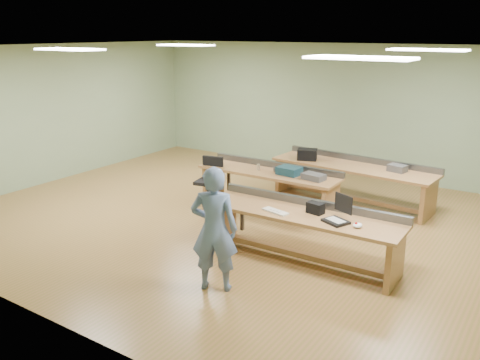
# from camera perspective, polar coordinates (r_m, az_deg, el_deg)

# --- Properties ---
(floor) EXTENTS (10.00, 10.00, 0.00)m
(floor) POSITION_cam_1_polar(r_m,az_deg,el_deg) (9.11, 0.61, -4.57)
(floor) COLOR brown
(floor) RESTS_ON ground
(ceiling) EXTENTS (10.00, 10.00, 0.00)m
(ceiling) POSITION_cam_1_polar(r_m,az_deg,el_deg) (8.51, 0.67, 14.64)
(ceiling) COLOR silver
(ceiling) RESTS_ON wall_back
(wall_back) EXTENTS (10.00, 0.04, 3.00)m
(wall_back) POSITION_cam_1_polar(r_m,az_deg,el_deg) (12.19, 10.99, 7.80)
(wall_back) COLOR gray
(wall_back) RESTS_ON floor
(wall_front) EXTENTS (10.00, 0.04, 3.00)m
(wall_front) POSITION_cam_1_polar(r_m,az_deg,el_deg) (5.86, -21.13, -2.26)
(wall_front) COLOR gray
(wall_front) RESTS_ON floor
(wall_left) EXTENTS (0.04, 8.00, 3.00)m
(wall_left) POSITION_cam_1_polar(r_m,az_deg,el_deg) (12.11, -19.81, 7.08)
(wall_left) COLOR gray
(wall_left) RESTS_ON floor
(fluor_panels) EXTENTS (6.20, 3.50, 0.03)m
(fluor_panels) POSITION_cam_1_polar(r_m,az_deg,el_deg) (8.51, 0.67, 14.44)
(fluor_panels) COLOR white
(fluor_panels) RESTS_ON ceiling
(workbench_front) EXTENTS (2.97, 0.85, 0.86)m
(workbench_front) POSITION_cam_1_polar(r_m,az_deg,el_deg) (7.46, 7.01, -4.98)
(workbench_front) COLOR #9D6942
(workbench_front) RESTS_ON floor
(workbench_mid) EXTENTS (2.74, 0.74, 0.86)m
(workbench_mid) POSITION_cam_1_polar(r_m,az_deg,el_deg) (9.54, 3.29, -0.12)
(workbench_mid) COLOR #9D6942
(workbench_mid) RESTS_ON floor
(workbench_back) EXTENTS (3.27, 1.09, 0.86)m
(workbench_back) POSITION_cam_1_polar(r_m,az_deg,el_deg) (10.18, 12.58, 0.63)
(workbench_back) COLOR #9D6942
(workbench_back) RESTS_ON floor
(person) EXTENTS (0.72, 0.62, 1.66)m
(person) POSITION_cam_1_polar(r_m,az_deg,el_deg) (6.51, -2.91, -5.55)
(person) COLOR slate
(person) RESTS_ON floor
(laptop_base) EXTENTS (0.40, 0.37, 0.04)m
(laptop_base) POSITION_cam_1_polar(r_m,az_deg,el_deg) (7.06, 10.70, -4.60)
(laptop_base) COLOR black
(laptop_base) RESTS_ON workbench_front
(laptop_screen) EXTENTS (0.30, 0.14, 0.25)m
(laptop_screen) POSITION_cam_1_polar(r_m,az_deg,el_deg) (7.06, 11.55, -2.59)
(laptop_screen) COLOR black
(laptop_screen) RESTS_ON laptop_base
(keyboard) EXTENTS (0.43, 0.23, 0.02)m
(keyboard) POSITION_cam_1_polar(r_m,az_deg,el_deg) (7.35, 4.00, -3.54)
(keyboard) COLOR beige
(keyboard) RESTS_ON workbench_front
(trackball_mouse) EXTENTS (0.16, 0.17, 0.06)m
(trackball_mouse) POSITION_cam_1_polar(r_m,az_deg,el_deg) (6.95, 13.07, -4.97)
(trackball_mouse) COLOR white
(trackball_mouse) RESTS_ON workbench_front
(camera_bag) EXTENTS (0.26, 0.19, 0.16)m
(camera_bag) POSITION_cam_1_polar(r_m,az_deg,el_deg) (7.34, 8.47, -3.13)
(camera_bag) COLOR black
(camera_bag) RESTS_ON workbench_front
(task_chair) EXTENTS (0.60, 0.60, 0.94)m
(task_chair) POSITION_cam_1_polar(r_m,az_deg,el_deg) (9.81, -3.43, -0.92)
(task_chair) COLOR black
(task_chair) RESTS_ON floor
(parts_bin_teal) EXTENTS (0.43, 0.34, 0.14)m
(parts_bin_teal) POSITION_cam_1_polar(r_m,az_deg,el_deg) (9.26, 5.54, 1.05)
(parts_bin_teal) COLOR #12313D
(parts_bin_teal) RESTS_ON workbench_mid
(parts_bin_grey) EXTENTS (0.43, 0.31, 0.11)m
(parts_bin_grey) POSITION_cam_1_polar(r_m,az_deg,el_deg) (9.00, 8.26, 0.37)
(parts_bin_grey) COLOR #3C3C3F
(parts_bin_grey) RESTS_ON workbench_mid
(mug) EXTENTS (0.17, 0.17, 0.10)m
(mug) POSITION_cam_1_polar(r_m,az_deg,el_deg) (9.38, 4.14, 1.15)
(mug) COLOR #3C3C3F
(mug) RESTS_ON workbench_mid
(drinks_can) EXTENTS (0.08, 0.08, 0.11)m
(drinks_can) POSITION_cam_1_polar(r_m,az_deg,el_deg) (9.53, 2.07, 1.46)
(drinks_can) COLOR silver
(drinks_can) RESTS_ON workbench_mid
(storage_box_back) EXTENTS (0.45, 0.39, 0.22)m
(storage_box_back) POSITION_cam_1_polar(r_m,az_deg,el_deg) (10.37, 7.56, 2.87)
(storage_box_back) COLOR black
(storage_box_back) RESTS_ON workbench_back
(tray_back) EXTENTS (0.36, 0.29, 0.13)m
(tray_back) POSITION_cam_1_polar(r_m,az_deg,el_deg) (9.86, 17.25, 1.28)
(tray_back) COLOR #3C3C3F
(tray_back) RESTS_ON workbench_back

